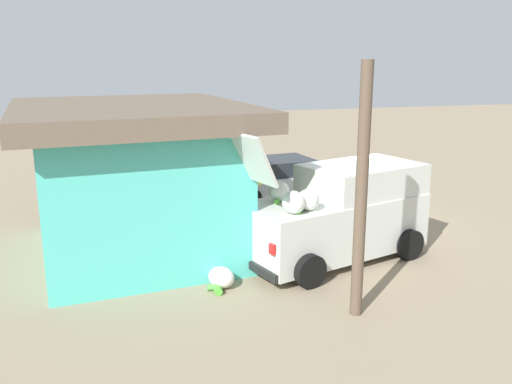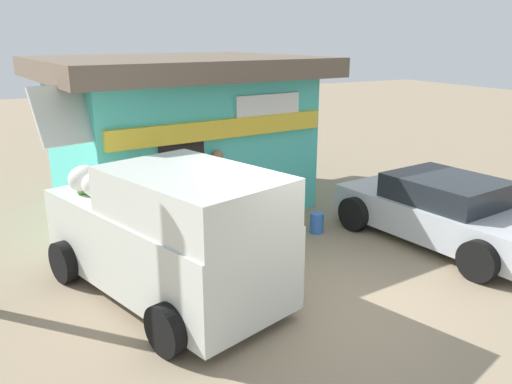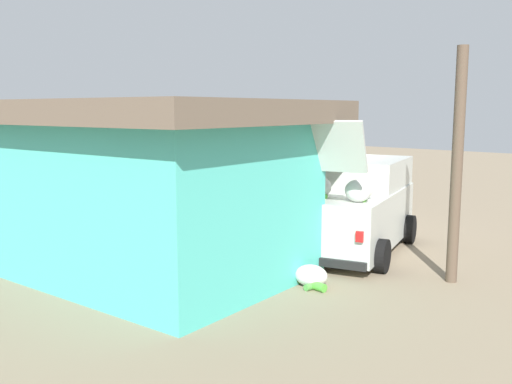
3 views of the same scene
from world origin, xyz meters
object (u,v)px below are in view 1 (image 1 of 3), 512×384
object	(u,v)px
parked_sedan	(279,179)
unloaded_banana_pile	(220,278)
vendor_standing	(230,202)
paint_bucket	(249,211)
delivery_van	(339,213)
customer_bending	(232,234)
storefront_bar	(135,176)

from	to	relation	value
parked_sedan	unloaded_banana_pile	distance (m)	6.85
parked_sedan	vendor_standing	size ratio (longest dim) A/B	2.52
unloaded_banana_pile	paint_bucket	distance (m)	4.55
delivery_van	unloaded_banana_pile	world-z (taller)	delivery_van
vendor_standing	customer_bending	distance (m)	1.82
parked_sedan	storefront_bar	bearing A→B (deg)	127.98
delivery_van	vendor_standing	distance (m)	2.63
parked_sedan	unloaded_banana_pile	xyz separation A→B (m)	(-6.05, 3.19, -0.43)
delivery_van	storefront_bar	bearing A→B (deg)	68.00
parked_sedan	vendor_standing	bearing A→B (deg)	145.93
vendor_standing	customer_bending	bearing A→B (deg)	167.87
vendor_standing	unloaded_banana_pile	size ratio (longest dim) A/B	1.78
delivery_van	paint_bucket	xyz separation A→B (m)	(3.38, 1.08, -0.80)
parked_sedan	unloaded_banana_pile	world-z (taller)	parked_sedan
customer_bending	paint_bucket	xyz separation A→B (m)	(3.46, -1.32, -0.58)
storefront_bar	paint_bucket	xyz separation A→B (m)	(1.70, -3.09, -1.52)
storefront_bar	parked_sedan	xyz separation A→B (m)	(3.54, -4.54, -1.13)
unloaded_banana_pile	storefront_bar	bearing A→B (deg)	28.29
storefront_bar	customer_bending	world-z (taller)	storefront_bar
parked_sedan	paint_bucket	bearing A→B (deg)	141.77
unloaded_banana_pile	parked_sedan	bearing A→B (deg)	-27.79
paint_bucket	customer_bending	bearing A→B (deg)	159.15
storefront_bar	unloaded_banana_pile	bearing A→B (deg)	-151.71
parked_sedan	vendor_standing	world-z (taller)	vendor_standing
customer_bending	paint_bucket	distance (m)	3.74
storefront_bar	parked_sedan	bearing A→B (deg)	-52.02
storefront_bar	delivery_van	size ratio (longest dim) A/B	1.29
vendor_standing	customer_bending	size ratio (longest dim) A/B	1.35
delivery_van	vendor_standing	xyz separation A→B (m)	(1.69, 2.02, -0.04)
paint_bucket	parked_sedan	bearing A→B (deg)	-38.23
parked_sedan	paint_bucket	distance (m)	2.38
customer_bending	paint_bucket	bearing A→B (deg)	-20.85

